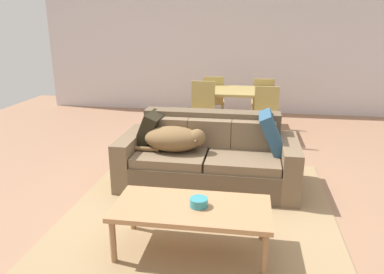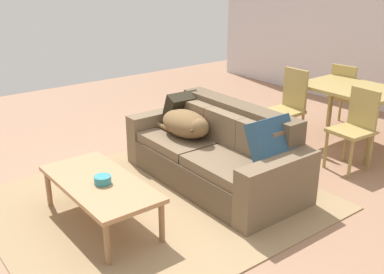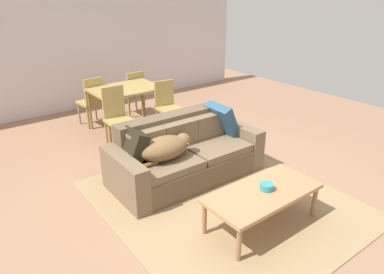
% 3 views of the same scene
% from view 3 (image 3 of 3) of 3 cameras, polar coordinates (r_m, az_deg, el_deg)
% --- Properties ---
extents(ground_plane, '(10.00, 10.00, 0.00)m').
position_cam_3_polar(ground_plane, '(4.74, 1.59, -7.07)').
color(ground_plane, '#9A7055').
extents(back_partition, '(8.00, 0.12, 2.70)m').
position_cam_3_polar(back_partition, '(7.69, -18.02, 14.36)').
color(back_partition, silver).
rests_on(back_partition, ground).
extents(area_rug, '(2.66, 3.02, 0.01)m').
position_cam_3_polar(area_rug, '(4.35, 4.87, -10.12)').
color(area_rug, '#9D8059').
rests_on(area_rug, ground).
extents(couch, '(2.02, 0.95, 0.81)m').
position_cam_3_polar(couch, '(4.72, -1.32, -2.93)').
color(couch, brown).
rests_on(couch, ground).
extents(dog_on_left_cushion, '(0.81, 0.41, 0.28)m').
position_cam_3_polar(dog_on_left_cushion, '(4.32, -4.28, -1.71)').
color(dog_on_left_cushion, brown).
rests_on(dog_on_left_cushion, couch).
extents(throw_pillow_by_left_arm, '(0.32, 0.42, 0.43)m').
position_cam_3_polar(throw_pillow_by_left_arm, '(4.30, -9.55, -1.55)').
color(throw_pillow_by_left_arm, black).
rests_on(throw_pillow_by_left_arm, couch).
extents(throw_pillow_by_right_arm, '(0.32, 0.47, 0.48)m').
position_cam_3_polar(throw_pillow_by_right_arm, '(5.04, 4.88, 2.82)').
color(throw_pillow_by_right_arm, '#294D6A').
rests_on(throw_pillow_by_right_arm, couch).
extents(coffee_table, '(1.27, 0.60, 0.42)m').
position_cam_3_polar(coffee_table, '(3.81, 11.40, -9.20)').
color(coffee_table, '#B07E53').
rests_on(coffee_table, ground).
extents(bowl_on_coffee_table, '(0.15, 0.15, 0.07)m').
position_cam_3_polar(bowl_on_coffee_table, '(3.81, 12.02, -7.87)').
color(bowl_on_coffee_table, teal).
rests_on(bowl_on_coffee_table, coffee_table).
extents(dining_table, '(1.18, 0.88, 0.77)m').
position_cam_3_polar(dining_table, '(6.32, -10.67, 7.18)').
color(dining_table, '#A78E4D').
rests_on(dining_table, ground).
extents(dining_chair_near_left, '(0.40, 0.40, 0.98)m').
position_cam_3_polar(dining_chair_near_left, '(5.64, -12.02, 3.51)').
color(dining_chair_near_left, '#A78E4D').
rests_on(dining_chair_near_left, ground).
extents(dining_chair_near_right, '(0.43, 0.43, 0.92)m').
position_cam_3_polar(dining_chair_near_right, '(6.10, -3.99, 5.24)').
color(dining_chair_near_right, '#A78E4D').
rests_on(dining_chair_near_right, ground).
extents(dining_chair_far_left, '(0.44, 0.44, 0.91)m').
position_cam_3_polar(dining_chair_far_left, '(6.67, -15.87, 5.86)').
color(dining_chair_far_left, '#A78E4D').
rests_on(dining_chair_far_left, ground).
extents(dining_chair_far_right, '(0.40, 0.40, 0.88)m').
position_cam_3_polar(dining_chair_far_right, '(7.09, -9.45, 7.32)').
color(dining_chair_far_right, '#A78E4D').
rests_on(dining_chair_far_right, ground).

